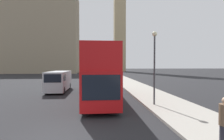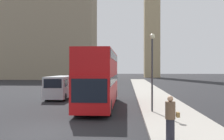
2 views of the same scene
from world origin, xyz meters
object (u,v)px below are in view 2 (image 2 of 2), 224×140
red_double_decker_bus (99,76)px  white_van (61,87)px  street_lamp (152,60)px  pedestrian (170,118)px

red_double_decker_bus → white_van: 7.21m
red_double_decker_bus → street_lamp: size_ratio=2.01×
white_van → pedestrian: size_ratio=3.26×
red_double_decker_bus → pedestrian: bearing=-67.7°
pedestrian → street_lamp: 7.49m
white_van → street_lamp: size_ratio=1.12×
red_double_decker_bus → pedestrian: (3.96, -9.67, -1.39)m
white_van → red_double_decker_bus: bearing=-49.8°
red_double_decker_bus → pedestrian: size_ratio=5.87×
red_double_decker_bus → street_lamp: (3.92, -2.65, 1.22)m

